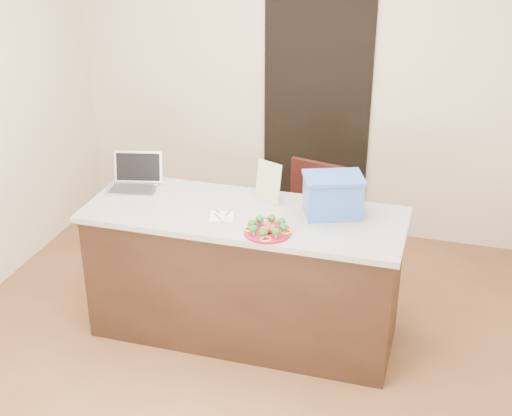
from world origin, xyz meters
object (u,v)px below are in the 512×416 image
(plate, at_px, (268,232))
(laptop, at_px, (135,178))
(island, at_px, (244,274))
(yogurt_bottle, at_px, (267,223))
(blue_box, at_px, (333,195))
(napkin, at_px, (221,216))
(chair, at_px, (313,218))

(plate, relative_size, laptop, 0.76)
(island, relative_size, yogurt_bottle, 30.00)
(island, xyz_separation_m, plate, (0.22, -0.24, 0.47))
(laptop, height_order, blue_box, blue_box)
(yogurt_bottle, height_order, laptop, laptop)
(island, distance_m, plate, 0.57)
(napkin, xyz_separation_m, laptop, (-0.72, 0.27, 0.06))
(laptop, xyz_separation_m, blue_box, (1.38, -0.04, 0.07))
(laptop, bearing_deg, blue_box, -14.65)
(laptop, relative_size, blue_box, 0.86)
(island, height_order, napkin, napkin)
(island, bearing_deg, napkin, -138.65)
(laptop, relative_size, chair, 0.40)
(plate, relative_size, blue_box, 0.66)
(chair, bearing_deg, plate, -80.86)
(laptop, bearing_deg, island, -24.41)
(plate, height_order, yogurt_bottle, yogurt_bottle)
(island, distance_m, blue_box, 0.81)
(island, xyz_separation_m, yogurt_bottle, (0.20, -0.17, 0.49))
(island, bearing_deg, chair, 69.81)
(island, distance_m, chair, 0.85)
(napkin, relative_size, laptop, 0.39)
(blue_box, bearing_deg, plate, -152.38)
(chair, bearing_deg, yogurt_bottle, -82.74)
(chair, bearing_deg, blue_box, -56.18)
(yogurt_bottle, xyz_separation_m, laptop, (-1.03, 0.34, 0.04))
(napkin, bearing_deg, plate, -21.74)
(yogurt_bottle, distance_m, blue_box, 0.47)
(napkin, xyz_separation_m, blue_box, (0.66, 0.23, 0.13))
(plate, bearing_deg, laptop, 158.89)
(blue_box, relative_size, chair, 0.46)
(napkin, relative_size, yogurt_bottle, 2.16)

